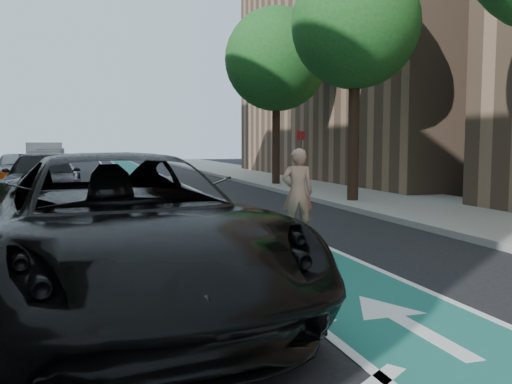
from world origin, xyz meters
name	(u,v)px	position (x,y,z in m)	size (l,w,h in m)	color
ground	(118,285)	(0.00, 0.00, 0.00)	(120.00, 120.00, 0.00)	black
bike_lane	(195,203)	(3.00, 10.00, 0.01)	(2.00, 90.00, 0.01)	#1C6258
buffer_strip	(149,205)	(1.50, 10.00, 0.01)	(1.40, 90.00, 0.01)	silver
sidewalk_right	(368,196)	(9.50, 10.00, 0.07)	(5.00, 90.00, 0.15)	gray
curb_right	(307,197)	(7.05, 10.00, 0.08)	(0.12, 90.00, 0.16)	gray
building_right_far	(410,12)	(17.50, 20.00, 9.50)	(14.00, 22.00, 19.00)	#84664C
tree_r_c	(358,24)	(7.90, 8.00, 5.77)	(4.20, 4.20, 7.90)	#382619
tree_r_d	(275,61)	(7.90, 16.00, 5.77)	(4.20, 4.20, 7.90)	#382619
sign_post	(301,160)	(7.60, 12.00, 1.35)	(0.35, 0.08, 2.47)	#4C4C4C
skateboard	(297,237)	(3.70, 2.45, 0.09)	(0.37, 0.83, 0.11)	black
skateboarder	(297,193)	(3.70, 2.45, 1.01)	(0.66, 0.43, 1.80)	tan
suv_near	(120,229)	(0.00, -0.91, 0.95)	(3.14, 6.81, 1.89)	black
suv_far	(44,179)	(-1.79, 11.29, 0.84)	(2.35, 5.78, 1.68)	black
car_silver	(16,168)	(-3.75, 20.74, 0.81)	(1.90, 4.73, 1.61)	#A9A9AE
car_grey	(51,161)	(-2.80, 31.07, 0.83)	(1.76, 5.06, 1.67)	slate
box_truck	(45,159)	(-3.22, 31.87, 0.95)	(2.43, 5.04, 2.06)	silver
barrel_a	(19,203)	(-2.20, 8.06, 0.38)	(0.60, 0.60, 0.81)	#F7560D
barrel_b	(39,196)	(-1.80, 9.50, 0.43)	(0.67, 0.67, 0.92)	#F1490C
barrel_c	(8,185)	(-3.30, 14.50, 0.44)	(0.68, 0.68, 0.92)	#EB4B0C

